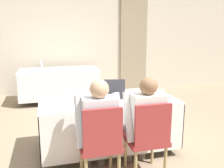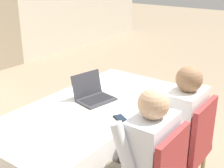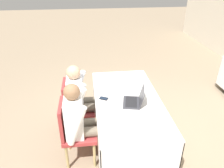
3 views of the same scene
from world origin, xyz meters
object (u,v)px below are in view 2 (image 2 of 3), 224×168
(chair_near_right, at_px, (186,146))
(person_white_shirt, at_px, (176,125))
(cell_phone, at_px, (120,118))
(person_checkered_shirt, at_px, (141,156))
(laptop, at_px, (94,95))

(chair_near_right, relative_size, person_white_shirt, 0.78)
(cell_phone, height_order, person_checkered_shirt, person_checkered_shirt)
(laptop, relative_size, person_white_shirt, 0.30)
(person_checkered_shirt, bearing_deg, cell_phone, -124.82)
(cell_phone, relative_size, person_white_shirt, 0.12)
(laptop, relative_size, person_checkered_shirt, 0.30)
(chair_near_right, xyz_separation_m, person_white_shirt, (0.00, 0.10, 0.16))
(cell_phone, bearing_deg, person_checkered_shirt, -96.42)
(chair_near_right, bearing_deg, person_white_shirt, -90.00)
(cell_phone, bearing_deg, laptop, 96.14)
(chair_near_right, distance_m, person_checkered_shirt, 0.57)
(cell_phone, xyz_separation_m, person_checkered_shirt, (-0.22, -0.32, -0.09))
(person_checkered_shirt, height_order, person_white_shirt, same)
(person_white_shirt, bearing_deg, person_checkered_shirt, 0.00)
(chair_near_right, bearing_deg, person_checkered_shirt, -10.82)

